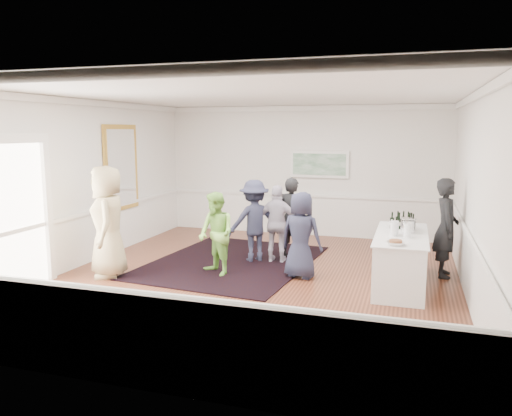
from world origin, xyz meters
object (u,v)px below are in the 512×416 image
(guest_tan, at_px, (108,222))
(nut_bowl, at_px, (396,243))
(bartender, at_px, (446,228))
(guest_lilac, at_px, (278,224))
(guest_dark_a, at_px, (254,221))
(serving_table, at_px, (400,260))
(ice_bucket, at_px, (408,226))
(guest_navy, at_px, (301,235))
(guest_green, at_px, (216,234))
(guest_dark_b, at_px, (291,218))

(guest_tan, bearing_deg, nut_bowl, 60.14)
(bartender, distance_m, nut_bowl, 1.88)
(guest_lilac, distance_m, guest_dark_a, 0.47)
(serving_table, relative_size, ice_bucket, 8.50)
(serving_table, relative_size, guest_navy, 1.43)
(guest_tan, bearing_deg, guest_green, 79.31)
(ice_bucket, bearing_deg, nut_bowl, -99.06)
(guest_dark_a, distance_m, nut_bowl, 3.24)
(guest_dark_a, height_order, ice_bucket, guest_dark_a)
(guest_dark_a, distance_m, ice_bucket, 3.01)
(serving_table, height_order, guest_dark_b, guest_dark_b)
(guest_dark_a, distance_m, guest_dark_b, 0.80)
(guest_dark_b, height_order, nut_bowl, guest_dark_b)
(bartender, relative_size, guest_dark_b, 1.06)
(guest_tan, relative_size, ice_bucket, 7.67)
(bartender, distance_m, guest_dark_a, 3.58)
(bartender, bearing_deg, guest_lilac, 87.71)
(guest_tan, xyz_separation_m, ice_bucket, (5.10, 1.13, 0.01))
(guest_tan, distance_m, guest_dark_a, 2.81)
(guest_dark_b, xyz_separation_m, ice_bucket, (2.29, -1.13, 0.18))
(guest_lilac, distance_m, guest_dark_b, 0.46)
(guest_lilac, xyz_separation_m, ice_bucket, (2.47, -0.72, 0.24))
(guest_green, bearing_deg, guest_navy, 46.57)
(nut_bowl, bearing_deg, ice_bucket, 80.94)
(guest_navy, height_order, nut_bowl, guest_navy)
(bartender, bearing_deg, ice_bucket, 134.99)
(serving_table, relative_size, guest_tan, 1.11)
(serving_table, bearing_deg, ice_bucket, 55.70)
(guest_green, relative_size, nut_bowl, 5.47)
(guest_tan, height_order, nut_bowl, guest_tan)
(bartender, distance_m, guest_green, 4.11)
(guest_navy, bearing_deg, bartender, -149.21)
(guest_tan, height_order, guest_dark_b, guest_tan)
(serving_table, xyz_separation_m, guest_dark_a, (-2.84, 0.80, 0.37))
(guest_dark_b, bearing_deg, guest_dark_a, 43.29)
(guest_tan, bearing_deg, guest_dark_a, 98.37)
(ice_bucket, bearing_deg, bartender, 46.64)
(guest_tan, xyz_separation_m, guest_green, (1.80, 0.67, -0.24))
(guest_tan, height_order, guest_green, guest_tan)
(guest_green, distance_m, guest_dark_a, 1.17)
(guest_green, relative_size, guest_dark_b, 0.91)
(guest_lilac, relative_size, ice_bucket, 5.93)
(guest_dark_a, bearing_deg, bartender, 145.63)
(guest_lilac, bearing_deg, serving_table, 157.20)
(guest_lilac, distance_m, nut_bowl, 2.89)
(guest_dark_a, relative_size, ice_bucket, 6.30)
(guest_lilac, relative_size, guest_dark_b, 0.93)
(bartender, height_order, nut_bowl, bartender)
(guest_green, distance_m, nut_bowl, 3.19)
(guest_dark_b, distance_m, nut_bowl, 3.03)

